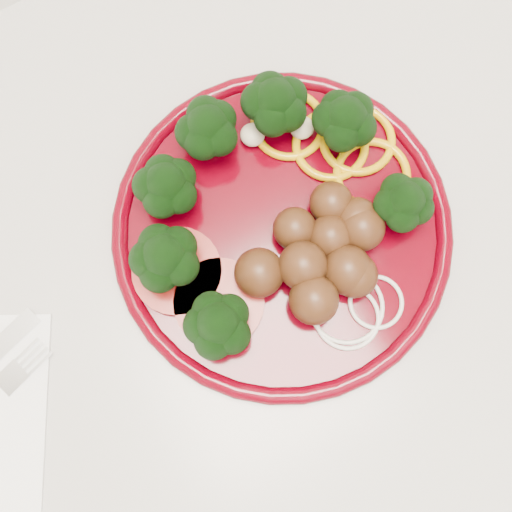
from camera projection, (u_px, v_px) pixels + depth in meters
counter at (276, 298)px, 0.98m from camera, size 2.40×0.60×0.90m
plate at (281, 220)px, 0.52m from camera, size 0.28×0.28×0.07m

